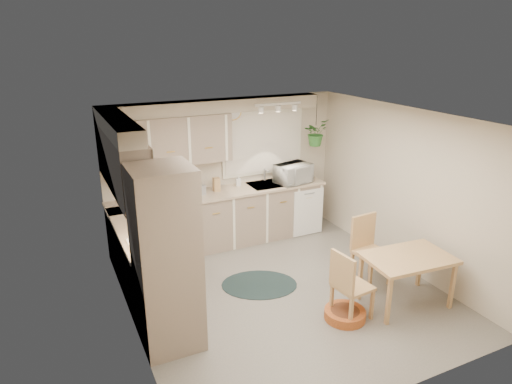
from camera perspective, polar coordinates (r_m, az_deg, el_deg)
floor at (r=6.43m, az=3.48°, el=-12.42°), size 4.20×4.20×0.00m
ceiling at (r=5.56m, az=3.98°, el=9.17°), size 4.20×4.20×0.00m
wall_back at (r=7.69m, az=-3.91°, el=2.77°), size 4.00×0.04×2.40m
wall_front at (r=4.36m, az=17.50°, el=-11.46°), size 4.00×0.04×2.40m
wall_left at (r=5.28m, az=-15.72°, el=-5.75°), size 0.04×4.20×2.40m
wall_right at (r=7.03m, az=18.11°, el=0.28°), size 0.04×4.20×2.40m
base_cab_left at (r=6.43m, az=-13.93°, el=-8.39°), size 0.60×1.85×0.90m
base_cab_back at (r=7.61m, az=-4.34°, el=-3.42°), size 3.60×0.60×0.90m
counter_left at (r=6.23m, az=-14.18°, el=-4.53°), size 0.64×1.89×0.04m
counter_back at (r=7.43m, az=-4.41°, el=-0.10°), size 3.64×0.64×0.04m
oven_stack at (r=5.07m, az=-11.14°, el=-8.35°), size 0.65×0.65×2.10m
wall_oven_face at (r=5.14m, az=-7.67°, el=-7.72°), size 0.02×0.56×0.58m
upper_cab_left at (r=6.03m, az=-16.37°, el=3.62°), size 0.35×2.00×0.75m
upper_cab_back at (r=7.07m, az=-11.07°, el=6.25°), size 2.00×0.35×0.75m
soffit_left at (r=5.93m, az=-17.03°, el=8.02°), size 0.30×2.00×0.20m
soffit_back at (r=7.25m, az=-5.15°, el=10.65°), size 3.60×0.30×0.20m
cooktop at (r=5.70m, az=-12.88°, el=-6.41°), size 0.52×0.58×0.02m
range_hood at (r=5.52m, az=-13.43°, el=-2.17°), size 0.40×0.60×0.14m
window_blinds at (r=7.84m, az=0.89°, el=6.15°), size 1.40×0.02×1.00m
window_frame at (r=7.85m, az=0.86°, el=6.16°), size 1.50×0.02×1.10m
sink at (r=7.79m, az=1.74°, el=0.72°), size 0.70×0.48×0.10m
dishwasher_front at (r=7.98m, az=6.57°, el=-2.57°), size 0.58×0.02×0.83m
track_light_bar at (r=7.25m, az=2.78°, el=10.94°), size 0.80×0.04×0.04m
wall_clock at (r=7.50m, az=-2.91°, el=10.06°), size 0.30×0.03×0.30m
dining_table at (r=6.32m, az=18.20°, el=-10.43°), size 1.15×0.81×0.69m
chair_left at (r=5.82m, az=12.03°, el=-11.23°), size 0.47×0.47×0.91m
chair_back at (r=6.63m, az=14.31°, el=-7.20°), size 0.49×0.49×0.97m
braided_rug at (r=6.58m, az=0.42°, el=-11.49°), size 1.30×1.17×0.01m
pet_bed at (r=5.98m, az=11.05°, el=-14.77°), size 0.54×0.54×0.12m
microwave at (r=7.82m, az=4.68°, el=2.58°), size 0.65×0.45×0.40m
soap_bottle at (r=7.69m, az=-2.21°, el=1.09°), size 0.12×0.19×0.08m
hanging_plant at (r=7.89m, az=7.45°, el=7.01°), size 0.54×0.57×0.35m
coffee_maker at (r=7.11m, az=-11.91°, el=0.15°), size 0.22×0.25×0.32m
toaster at (r=7.30m, az=-7.41°, el=0.27°), size 0.27×0.16×0.16m
knife_block at (r=7.42m, az=-4.96°, el=0.95°), size 0.10×0.10×0.23m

